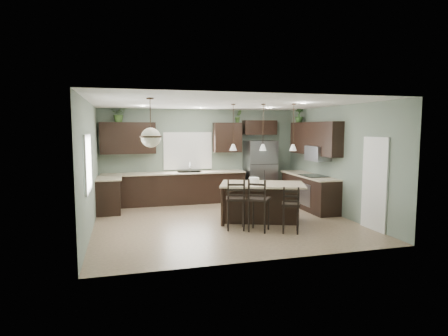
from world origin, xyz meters
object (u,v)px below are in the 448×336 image
(bar_stool_left, at_px, (236,204))
(plant_back_left, at_px, (119,114))
(bar_stool_center, at_px, (259,205))
(bar_stool_right, at_px, (291,209))
(kitchen_island, at_px, (262,203))
(serving_dish, at_px, (254,180))
(refrigerator, at_px, (260,170))

(bar_stool_left, relative_size, plant_back_left, 2.38)
(bar_stool_center, height_order, bar_stool_right, bar_stool_center)
(kitchen_island, distance_m, bar_stool_left, 0.96)
(serving_dish, bearing_deg, bar_stool_left, -138.01)
(serving_dish, xyz_separation_m, bar_stool_right, (0.43, -1.12, -0.49))
(bar_stool_center, bearing_deg, plant_back_left, 164.02)
(bar_stool_center, distance_m, bar_stool_right, 0.68)
(kitchen_island, bearing_deg, bar_stool_right, -56.81)
(refrigerator, height_order, bar_stool_left, refrigerator)
(refrigerator, bearing_deg, plant_back_left, 177.46)
(bar_stool_left, bearing_deg, plant_back_left, 141.22)
(refrigerator, bearing_deg, bar_stool_center, -111.01)
(kitchen_island, xyz_separation_m, plant_back_left, (-3.25, 2.79, 2.18))
(kitchen_island, height_order, bar_stool_left, bar_stool_left)
(bar_stool_left, bearing_deg, refrigerator, 75.39)
(serving_dish, distance_m, bar_stool_center, 0.95)
(bar_stool_center, bearing_deg, bar_stool_right, 9.72)
(kitchen_island, relative_size, bar_stool_left, 1.73)
(kitchen_island, height_order, bar_stool_right, bar_stool_right)
(bar_stool_left, distance_m, bar_stool_right, 1.20)
(bar_stool_left, relative_size, bar_stool_center, 0.98)
(kitchen_island, relative_size, plant_back_left, 4.12)
(kitchen_island, height_order, plant_back_left, plant_back_left)
(kitchen_island, xyz_separation_m, bar_stool_center, (-0.37, -0.76, 0.12))
(serving_dish, xyz_separation_m, bar_stool_center, (-0.18, -0.83, -0.42))
(bar_stool_left, height_order, bar_stool_center, bar_stool_center)
(serving_dish, distance_m, plant_back_left, 4.41)
(refrigerator, xyz_separation_m, bar_stool_right, (-0.68, -3.65, -0.42))
(plant_back_left, bearing_deg, refrigerator, -2.54)
(bar_stool_right, distance_m, plant_back_left, 5.61)
(bar_stool_center, relative_size, bar_stool_right, 1.14)
(refrigerator, bearing_deg, bar_stool_right, -100.51)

